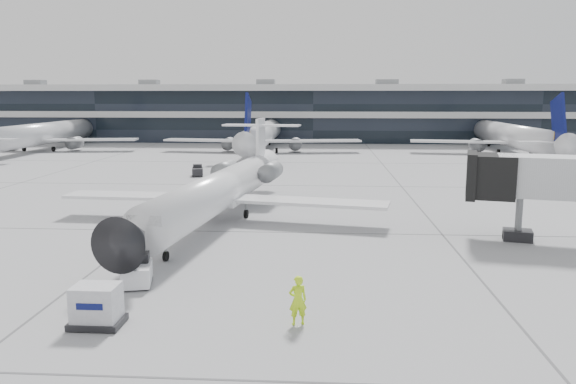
# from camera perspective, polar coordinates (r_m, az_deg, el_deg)

# --- Properties ---
(ground) EXTENTS (220.00, 220.00, 0.00)m
(ground) POSITION_cam_1_polar(r_m,az_deg,el_deg) (37.94, 0.44, -4.14)
(ground) COLOR gray
(ground) RESTS_ON ground
(terminal) EXTENTS (170.00, 22.00, 10.00)m
(terminal) POSITION_cam_1_polar(r_m,az_deg,el_deg) (118.86, 2.67, 7.79)
(terminal) COLOR black
(terminal) RESTS_ON ground
(bg_jet_left) EXTENTS (32.00, 40.00, 9.60)m
(bg_jet_left) POSITION_cam_1_polar(r_m,az_deg,el_deg) (103.53, -23.47, 3.92)
(bg_jet_left) COLOR silver
(bg_jet_left) RESTS_ON ground
(bg_jet_center) EXTENTS (32.00, 40.00, 9.60)m
(bg_jet_center) POSITION_cam_1_polar(r_m,az_deg,el_deg) (92.77, -2.61, 4.13)
(bg_jet_center) COLOR silver
(bg_jet_center) RESTS_ON ground
(bg_jet_right) EXTENTS (32.00, 40.00, 9.60)m
(bg_jet_right) POSITION_cam_1_polar(r_m,az_deg,el_deg) (96.97, 21.66, 3.69)
(bg_jet_right) COLOR silver
(bg_jet_right) RESTS_ON ground
(regional_jet) EXTENTS (24.36, 30.40, 7.02)m
(regional_jet) POSITION_cam_1_polar(r_m,az_deg,el_deg) (41.36, -6.75, 0.34)
(regional_jet) COLOR white
(regional_jet) RESTS_ON ground
(ramp_worker) EXTENTS (0.86, 0.69, 2.05)m
(ramp_worker) POSITION_cam_1_polar(r_m,az_deg,el_deg) (22.92, 1.00, -10.93)
(ramp_worker) COLOR #C7FF1A
(ramp_worker) RESTS_ON ground
(baggage_tug) EXTENTS (1.81, 2.50, 1.44)m
(baggage_tug) POSITION_cam_1_polar(r_m,az_deg,el_deg) (28.66, -15.09, -7.80)
(baggage_tug) COLOR white
(baggage_tug) RESTS_ON ground
(cargo_uld) EXTENTS (2.04, 1.51, 1.66)m
(cargo_uld) POSITION_cam_1_polar(r_m,az_deg,el_deg) (24.10, -18.86, -10.90)
(cargo_uld) COLOR black
(cargo_uld) RESTS_ON ground
(traffic_cone) EXTENTS (0.37, 0.37, 0.49)m
(traffic_cone) POSITION_cam_1_polar(r_m,az_deg,el_deg) (52.55, -8.29, -0.07)
(traffic_cone) COLOR orange
(traffic_cone) RESTS_ON ground
(far_tug) EXTENTS (1.59, 2.23, 1.29)m
(far_tug) POSITION_cam_1_polar(r_m,az_deg,el_deg) (65.30, -9.17, 2.14)
(far_tug) COLOR black
(far_tug) RESTS_ON ground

